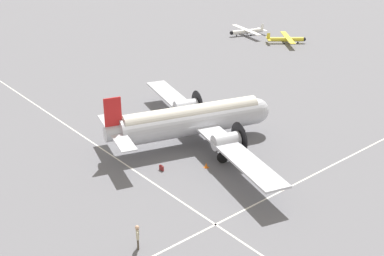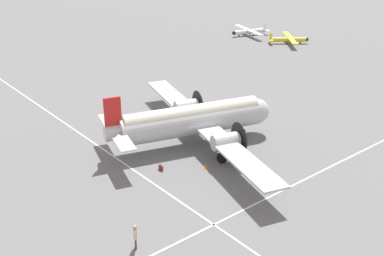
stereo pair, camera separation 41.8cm
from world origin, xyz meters
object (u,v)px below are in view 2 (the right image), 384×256
Objects in this scene: airliner_main at (196,119)px; light_aircraft_taxiing at (249,31)px; traffic_cone at (206,165)px; light_aircraft_distant at (289,39)px; crew_foreground at (135,234)px; suitcase_near_door at (161,168)px.

light_aircraft_taxiing is at bearing 54.99° from airliner_main.
light_aircraft_distant is at bearing 121.60° from traffic_cone.
suitcase_near_door is at bearing 168.21° from crew_foreground.
light_aircraft_distant is 0.82× the size of light_aircraft_taxiing.
crew_foreground is at bearing -44.72° from suitcase_near_door.
crew_foreground is 0.23× the size of light_aircraft_distant.
crew_foreground is 3.77× the size of traffic_cone.
light_aircraft_distant reaches higher than crew_foreground.
suitcase_near_door is 4.01m from traffic_cone.
traffic_cone is at bearing 56.96° from light_aircraft_taxiing.
traffic_cone is (-5.67, 11.13, -0.90)m from crew_foreground.
light_aircraft_taxiing is (-9.05, -0.92, 0.02)m from light_aircraft_distant.
light_aircraft_taxiing reaches higher than suitcase_near_door.
light_aircraft_taxiing reaches higher than light_aircraft_distant.
suitcase_near_door is (-7.84, 7.76, -0.90)m from crew_foreground.
light_aircraft_taxiing is (-32.55, 44.16, 0.57)m from suitcase_near_door.
airliner_main is at bearing 110.76° from suitcase_near_door.
light_aircraft_taxiing is 19.84× the size of traffic_cone.
suitcase_near_door is 0.05× the size of light_aircraft_taxiing.
airliner_main is 44.56m from light_aircraft_distant.
suitcase_near_door is 54.86m from light_aircraft_taxiing.
suitcase_near_door is at bearing 52.95° from light_aircraft_taxiing.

